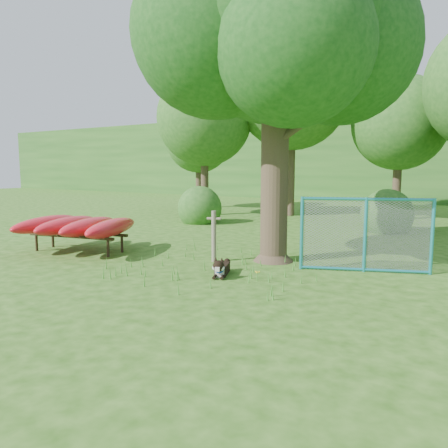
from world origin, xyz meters
The scene contains 14 objects.
ground centered at (0.00, 0.00, 0.00)m, with size 80.00×80.00×0.00m, color #235010.
oak_tree centered at (0.74, 2.50, 5.39)m, with size 6.01×5.55×8.08m.
wooden_post centered at (-0.37, 1.65, 0.65)m, with size 0.33×0.20×1.23m.
kayak_rack centered at (-4.13, 0.73, 0.70)m, with size 3.52×3.15×0.92m.
husky_dog centered at (0.53, 0.57, 0.16)m, with size 0.54×0.98×0.45m.
fence_section centered at (2.94, 2.55, 0.81)m, with size 2.60×1.08×2.69m.
wildflower_clump centered at (1.39, 0.57, 0.18)m, with size 0.10×0.10×0.22m.
bg_tree_a centered at (-6.50, 10.00, 4.48)m, with size 4.40×4.40×6.70m.
bg_tree_b centered at (-3.00, 12.00, 5.61)m, with size 5.20×5.20×8.22m.
bg_tree_c centered at (1.50, 13.00, 4.11)m, with size 4.00×4.00×6.12m.
bg_tree_f centered at (-9.00, 13.00, 3.73)m, with size 3.60×3.60×5.55m.
shrub_left centered at (-5.00, 7.50, 0.00)m, with size 1.80×1.80×1.80m, color #25581C.
shrub_mid centered at (2.00, 9.00, 0.00)m, with size 1.80×1.80×1.80m, color #25581C.
wooded_hillside centered at (0.00, 28.00, 3.00)m, with size 80.00×12.00×6.00m, color #25581C.
Camera 1 is at (5.37, -6.89, 2.25)m, focal length 35.00 mm.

